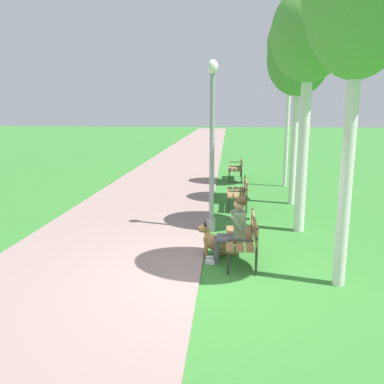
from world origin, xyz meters
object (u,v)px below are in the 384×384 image
(birch_tree_second, at_px, (309,38))
(lamp_post_near, at_px, (212,145))
(person_seated_on_near_bench, at_px, (234,228))
(park_bench_mid, at_px, (239,190))
(dog_shepherd, at_px, (215,243))
(park_bench_far, at_px, (237,167))
(birch_tree_third, at_px, (298,61))
(birch_tree_fourth, at_px, (291,45))
(park_bench_near, at_px, (245,235))

(birch_tree_second, bearing_deg, lamp_post_near, -175.31)
(birch_tree_second, bearing_deg, person_seated_on_near_bench, -125.91)
(park_bench_mid, distance_m, person_seated_on_near_bench, 4.36)
(birch_tree_second, bearing_deg, dog_shepherd, -136.59)
(park_bench_far, distance_m, birch_tree_second, 8.11)
(dog_shepherd, xyz_separation_m, lamp_post_near, (-0.14, 1.65, 1.76))
(dog_shepherd, height_order, birch_tree_third, birch_tree_third)
(birch_tree_fourth, bearing_deg, lamp_post_near, -113.11)
(lamp_post_near, bearing_deg, birch_tree_second, 4.69)
(birch_tree_third, bearing_deg, birch_tree_fourth, 86.37)
(lamp_post_near, xyz_separation_m, birch_tree_third, (2.31, 3.00, 2.17))
(dog_shepherd, height_order, birch_tree_second, birch_tree_second)
(lamp_post_near, distance_m, birch_tree_fourth, 7.03)
(dog_shepherd, bearing_deg, lamp_post_near, 94.97)
(park_bench_mid, bearing_deg, dog_shepherd, -98.13)
(lamp_post_near, bearing_deg, person_seated_on_near_bench, -75.99)
(park_bench_near, bearing_deg, park_bench_far, 89.87)
(park_bench_far, relative_size, birch_tree_fourth, 0.24)
(dog_shepherd, bearing_deg, park_bench_mid, 81.87)
(park_bench_near, bearing_deg, birch_tree_second, 56.11)
(dog_shepherd, bearing_deg, park_bench_near, -20.32)
(person_seated_on_near_bench, distance_m, birch_tree_fourth, 9.19)
(person_seated_on_near_bench, xyz_separation_m, birch_tree_third, (1.82, 5.00, 3.51))
(person_seated_on_near_bench, bearing_deg, birch_tree_fourth, 75.73)
(park_bench_near, relative_size, birch_tree_fourth, 0.24)
(park_bench_near, height_order, birch_tree_third, birch_tree_third)
(park_bench_mid, height_order, birch_tree_fourth, birch_tree_fourth)
(lamp_post_near, height_order, birch_tree_fourth, birch_tree_fourth)
(dog_shepherd, distance_m, birch_tree_third, 6.47)
(park_bench_near, bearing_deg, park_bench_mid, 89.87)
(park_bench_near, distance_m, dog_shepherd, 0.65)
(dog_shepherd, relative_size, lamp_post_near, 0.21)
(park_bench_near, distance_m, birch_tree_third, 6.31)
(park_bench_far, height_order, birch_tree_third, birch_tree_third)
(park_bench_far, height_order, person_seated_on_near_bench, person_seated_on_near_bench)
(birch_tree_second, bearing_deg, park_bench_far, 100.85)
(person_seated_on_near_bench, height_order, birch_tree_second, birch_tree_second)
(dog_shepherd, distance_m, birch_tree_second, 4.87)
(park_bench_mid, xyz_separation_m, birch_tree_second, (1.35, -2.18, 3.83))
(dog_shepherd, relative_size, birch_tree_second, 0.15)
(park_bench_near, xyz_separation_m, birch_tree_third, (1.61, 4.86, 3.68))
(birch_tree_third, bearing_deg, park_bench_mid, -157.87)
(dog_shepherd, xyz_separation_m, birch_tree_fourth, (2.35, 7.50, 4.76))
(park_bench_near, xyz_separation_m, dog_shepherd, (-0.56, 0.21, -0.25))
(park_bench_far, height_order, dog_shepherd, park_bench_far)
(lamp_post_near, height_order, birch_tree_second, birch_tree_second)
(park_bench_far, bearing_deg, dog_shepherd, -93.77)
(birch_tree_second, bearing_deg, birch_tree_fourth, 85.72)
(birch_tree_fourth, bearing_deg, park_bench_mid, -116.97)
(dog_shepherd, relative_size, birch_tree_fourth, 0.13)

